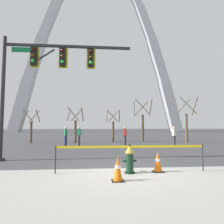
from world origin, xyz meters
TOP-DOWN VIEW (x-y plane):
  - ground_plane at (0.00, 0.00)m, footprint 240.00×240.00m
  - sidewalk_near_curb at (0.00, -3.75)m, footprint 40.00×8.00m
  - fire_hydrant at (0.17, -0.54)m, footprint 0.46×0.48m
  - caution_tape_barrier at (0.24, -0.46)m, footprint 5.21×0.11m
  - traffic_cone_by_hydrant at (-0.35, -1.50)m, footprint 0.36×0.36m
  - traffic_cone_mid_sidewalk at (1.19, -0.47)m, footprint 0.36×0.36m
  - traffic_signal_gantry at (-3.69, 2.47)m, footprint 6.42×0.44m
  - monument_arch at (-0.00, 51.47)m, footprint 50.69×3.00m
  - tree_far_left at (-7.17, 12.51)m, footprint 1.50×1.51m
  - tree_left_mid at (-2.91, 12.25)m, footprint 1.60×1.61m
  - tree_center_left at (0.89, 13.28)m, footprint 1.55×1.55m
  - tree_center_right at (4.02, 13.24)m, footprint 2.03×2.05m
  - tree_right_mid at (7.98, 11.47)m, footprint 2.04×2.05m
  - pedestrian_walking_left at (-3.33, 8.81)m, footprint 0.31×0.39m
  - pedestrian_standing_center at (5.43, 8.37)m, footprint 0.26×0.37m
  - pedestrian_walking_right at (1.41, 8.57)m, footprint 0.32×0.39m
  - pedestrian_near_trees at (-2.34, 9.59)m, footprint 0.38×0.28m

SIDE VIEW (x-z plane):
  - ground_plane at x=0.00m, z-range 0.00..0.00m
  - sidewalk_near_curb at x=0.00m, z-range 0.00..0.01m
  - traffic_cone_by_hydrant at x=-0.35m, z-range -0.01..0.72m
  - traffic_cone_mid_sidewalk at x=1.19m, z-range -0.01..0.72m
  - fire_hydrant at x=0.17m, z-range -0.03..0.96m
  - caution_tape_barrier at x=0.24m, z-range 0.18..1.15m
  - pedestrian_walking_left at x=-3.33m, z-range 0.02..1.61m
  - pedestrian_standing_center at x=5.43m, z-range 0.02..1.61m
  - pedestrian_walking_right at x=1.41m, z-range 0.02..1.61m
  - pedestrian_near_trees at x=-2.34m, z-range 0.02..1.61m
  - tree_far_left at x=-7.17m, z-range -0.18..3.04m
  - tree_center_left at x=0.89m, z-range -0.19..3.13m
  - tree_left_mid at x=-2.91m, z-range -0.19..3.24m
  - tree_center_right at x=4.02m, z-range -0.24..4.18m
  - tree_right_mid at x=7.98m, z-range -0.25..4.19m
  - traffic_signal_gantry at x=-3.69m, z-range 1.27..7.27m
  - monument_arch at x=0.00m, z-range -3.75..51.75m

